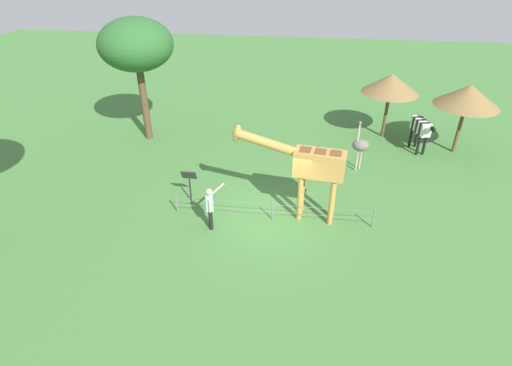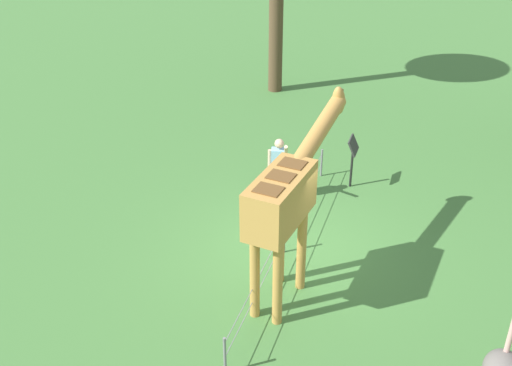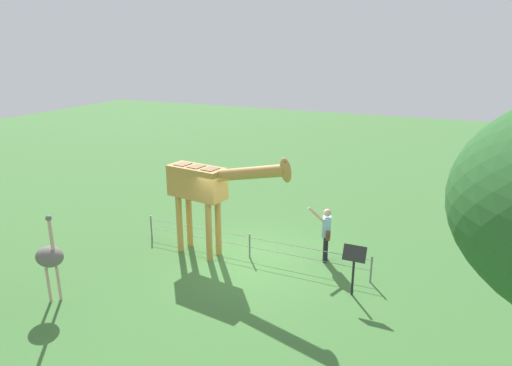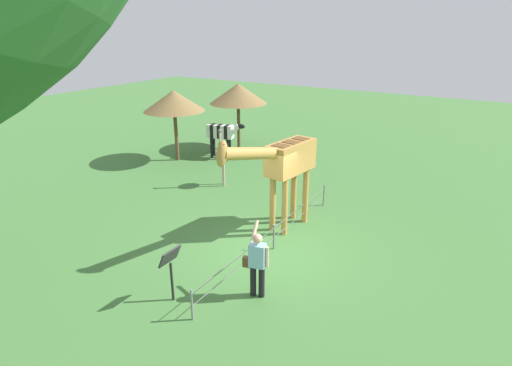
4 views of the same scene
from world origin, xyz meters
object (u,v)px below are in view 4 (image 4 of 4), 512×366
at_px(giraffe, 284,163).
at_px(zebra, 222,133).
at_px(info_sign, 170,263).
at_px(visitor, 257,261).
at_px(shade_hut_near, 238,94).
at_px(shade_hut_far, 174,101).
at_px(ostrich, 223,156).

distance_m(giraffe, zebra, 7.77).
bearing_deg(info_sign, visitor, 126.69).
distance_m(giraffe, visitor, 3.62).
bearing_deg(info_sign, zebra, -150.10).
distance_m(shade_hut_near, shade_hut_far, 3.35).
distance_m(visitor, shade_hut_far, 11.06).
bearing_deg(visitor, zebra, -140.01).
relative_size(visitor, ostrich, 0.74).
bearing_deg(zebra, shade_hut_far, -48.40).
bearing_deg(shade_hut_near, info_sign, 26.80).
bearing_deg(ostrich, giraffe, 60.08).
xyz_separation_m(ostrich, shade_hut_far, (-1.53, -3.68, 1.52)).
relative_size(shade_hut_near, shade_hut_far, 1.01).
relative_size(ostrich, info_sign, 1.70).
relative_size(zebra, shade_hut_near, 0.57).
height_order(giraffe, info_sign, giraffe).
xyz_separation_m(zebra, info_sign, (9.39, 5.40, -0.21)).
height_order(zebra, shade_hut_far, shade_hut_far).
distance_m(giraffe, shade_hut_far, 8.27).
xyz_separation_m(giraffe, zebra, (-5.03, -5.85, -0.96)).
xyz_separation_m(shade_hut_near, shade_hut_far, (3.08, -1.33, -0.02)).
relative_size(zebra, ostrich, 0.81).
bearing_deg(shade_hut_far, shade_hut_near, 156.64).
distance_m(shade_hut_near, info_sign, 12.57).
bearing_deg(info_sign, giraffe, 174.09).
bearing_deg(ostrich, zebra, -143.45).
height_order(giraffe, shade_hut_near, giraffe).
height_order(shade_hut_far, info_sign, shade_hut_far).
height_order(shade_hut_near, info_sign, shade_hut_near).
bearing_deg(shade_hut_near, visitor, 35.60).
xyz_separation_m(shade_hut_far, info_sign, (8.03, 6.94, -1.75)).
relative_size(shade_hut_far, info_sign, 2.40).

